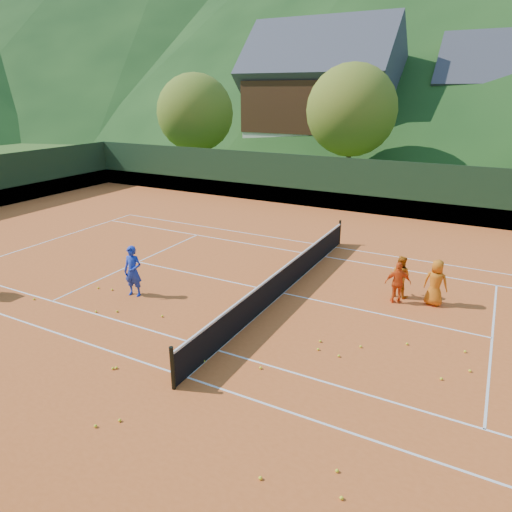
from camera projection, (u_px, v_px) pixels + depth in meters
The scene contains 36 objects.
ground at pixel (283, 294), 15.48m from camera, with size 400.00×400.00×0.00m, color #2C4D18.
clay_court at pixel (283, 293), 15.48m from camera, with size 40.00×24.00×0.02m, color #C75520.
coach at pixel (133, 271), 15.04m from camera, with size 0.63×0.41×1.72m, color #1C36B9.
student_a at pixel (400, 276), 15.04m from camera, with size 0.69×0.53×1.41m, color #CB6712.
student_b at pixel (398, 283), 14.56m from camera, with size 0.81×0.34×1.39m, color #F15215.
student_c at pixel (436, 283), 14.41m from camera, with size 0.74×0.48×1.51m, color orange.
tennis_ball_0 at pixel (407, 344), 12.30m from camera, with size 0.07×0.07×0.07m, color yellow.
tennis_ball_1 at pixel (260, 478), 8.03m from camera, with size 0.07×0.07×0.07m, color yellow.
tennis_ball_2 at pixel (320, 341), 12.44m from camera, with size 0.07×0.07×0.07m, color yellow.
tennis_ball_4 at pixel (337, 471), 8.19m from camera, with size 0.07×0.07×0.07m, color yellow.
tennis_ball_6 at pixel (339, 356), 11.74m from camera, with size 0.07×0.07×0.07m, color yellow.
tennis_ball_7 at pixel (96, 311), 14.11m from camera, with size 0.07×0.07×0.07m, color yellow.
tennis_ball_9 at pixel (261, 368), 11.24m from camera, with size 0.07×0.07×0.07m, color yellow.
tennis_ball_10 at pixel (120, 420), 9.44m from camera, with size 0.07×0.07×0.07m, color yellow.
tennis_ball_11 at pixel (95, 426), 9.28m from camera, with size 0.07×0.07×0.07m, color yellow.
tennis_ball_12 at pixel (204, 361), 11.52m from camera, with size 0.07×0.07×0.07m, color yellow.
tennis_ball_13 at pixel (465, 351), 11.94m from camera, with size 0.07×0.07×0.07m, color yellow.
tennis_ball_14 at pixel (116, 368), 11.24m from camera, with size 0.07×0.07×0.07m, color yellow.
tennis_ball_15 at pixel (113, 368), 11.21m from camera, with size 0.07×0.07×0.07m, color yellow.
tennis_ball_16 at pixel (318, 349), 12.05m from camera, with size 0.07×0.07×0.07m, color yellow.
tennis_ball_17 at pixel (162, 316), 13.82m from camera, with size 0.07×0.07×0.07m, color yellow.
tennis_ball_18 at pixel (441, 379), 10.81m from camera, with size 0.07×0.07×0.07m, color yellow.
tennis_ball_21 at pixel (117, 311), 14.12m from camera, with size 0.07×0.07×0.07m, color yellow.
tennis_ball_22 at pixel (341, 498), 7.64m from camera, with size 0.07×0.07×0.07m, color yellow.
tennis_ball_23 at pixel (112, 290), 15.66m from camera, with size 0.07×0.07×0.07m, color yellow.
tennis_ball_24 at pixel (98, 288), 15.80m from camera, with size 0.07×0.07×0.07m, color yellow.
tennis_ball_25 at pixel (470, 371), 11.12m from camera, with size 0.07×0.07×0.07m, color yellow.
tennis_ball_26 at pixel (34, 299), 14.95m from camera, with size 0.07×0.07×0.07m, color yellow.
tennis_ball_28 at pixel (361, 347), 12.17m from camera, with size 0.07×0.07×0.07m, color yellow.
court_lines at pixel (283, 293), 15.47m from camera, with size 23.83×11.03×0.00m.
tennis_net at pixel (283, 280), 15.31m from camera, with size 0.10×12.07×1.10m.
perimeter_fence at pixel (284, 259), 15.05m from camera, with size 40.40×24.24×3.00m.
chalet_left at pixel (321, 101), 42.88m from camera, with size 13.80×9.93×12.92m.
chalet_mid at pixel (512, 109), 39.37m from camera, with size 12.65×8.82×11.45m.
tree_a at pixel (195, 113), 35.83m from camera, with size 6.00×6.00×7.88m.
tree_b at pixel (352, 110), 32.09m from camera, with size 6.40×6.40×8.40m.
Camera 1 is at (5.82, -12.90, 6.48)m, focal length 32.00 mm.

